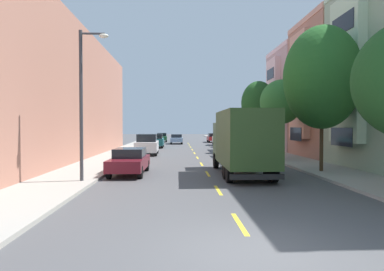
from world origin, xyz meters
The scene contains 22 objects.
ground_plane centered at (0.00, 30.00, 0.00)m, with size 160.00×160.00×0.00m, color #4C4C4F.
sidewalk_left centered at (-7.10, 28.00, 0.07)m, with size 3.20×120.00×0.14m, color #A39E93.
sidewalk_right centered at (7.10, 28.00, 0.07)m, with size 3.20×120.00×0.14m, color #A39E93.
lane_centerline_dashes centered at (0.00, 24.50, 0.00)m, with size 0.14×47.20×0.01m.
townhouse_third_terracotta centered at (14.56, 21.29, 5.57)m, with size 12.53×7.89×11.55m.
townhouse_fourth_rose centered at (14.54, 29.38, 5.24)m, with size 12.49×7.89×10.89m.
apartment_block_opposite centered at (-13.70, 20.00, 5.11)m, with size 10.00×36.00×10.22m, color #B27560.
street_tree_second centered at (6.40, 11.93, 5.37)m, with size 4.26×4.26×8.12m.
street_tree_third centered at (6.40, 19.60, 4.54)m, with size 3.28×3.28×6.13m.
street_tree_farthest centered at (6.40, 27.28, 4.95)m, with size 3.41×3.41×7.00m.
street_lamp centered at (-5.95, 8.91, 4.13)m, with size 1.35×0.28×6.90m.
delivery_box_truck centered at (1.80, 11.31, 1.95)m, with size 2.40×7.75×3.45m.
parked_pickup_teal centered at (-4.40, 36.10, 0.83)m, with size 2.06×5.32×1.73m.
parked_sedan_burgundy centered at (-4.32, 11.95, 0.75)m, with size 1.90×4.54×1.43m.
parked_sedan_orange centered at (4.39, 19.09, 0.75)m, with size 1.93×4.55×1.43m.
parked_pickup_navy centered at (4.41, 34.93, 0.83)m, with size 2.01×5.30×1.73m.
parked_hatchback_forest centered at (-4.29, 51.86, 0.76)m, with size 1.79×4.02×1.50m.
parked_suv_white centered at (-4.48, 25.22, 0.99)m, with size 2.03×4.83×1.93m.
parked_suv_champagne centered at (4.29, 40.85, 0.99)m, with size 2.05×4.84×1.93m.
parked_wagon_red centered at (4.22, 49.86, 0.80)m, with size 1.85×4.71×1.50m.
parked_suv_black centered at (4.41, 28.68, 0.99)m, with size 1.98×4.81×1.93m.
moving_sky_sedan centered at (-1.80, 45.31, 0.75)m, with size 1.80×4.50×1.43m.
Camera 1 is at (-1.69, -7.41, 2.66)m, focal length 32.84 mm.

